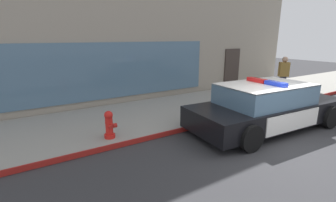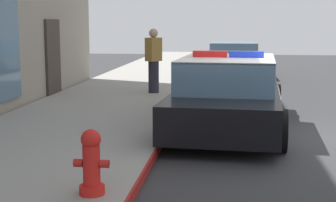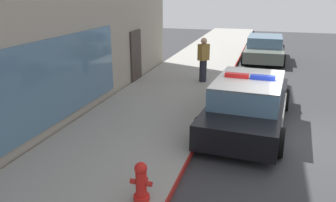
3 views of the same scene
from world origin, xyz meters
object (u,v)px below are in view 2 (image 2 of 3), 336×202
police_cruiser (228,94)px  car_down_street (233,60)px  fire_hydrant (92,163)px  pedestrian_on_sidewalk (154,61)px

police_cruiser → car_down_street: bearing=2.8°
fire_hydrant → pedestrian_on_sidewalk: 8.18m
fire_hydrant → car_down_street: size_ratio=0.16×
pedestrian_on_sidewalk → fire_hydrant: bearing=129.4°
car_down_street → pedestrian_on_sidewalk: pedestrian_on_sidewalk is taller
police_cruiser → fire_hydrant: 4.60m
car_down_street → pedestrian_on_sidewalk: (-5.81, 2.16, 0.38)m
police_cruiser → car_down_street: 9.60m
police_cruiser → fire_hydrant: bearing=165.3°
police_cruiser → fire_hydrant: (-4.36, 1.47, -0.18)m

